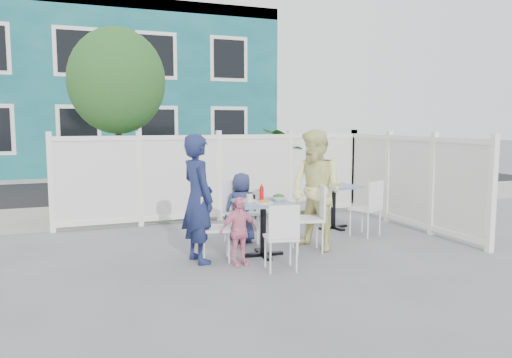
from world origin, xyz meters
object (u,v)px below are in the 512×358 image
object	(u,v)px
chair_back	(239,206)
boy	(242,208)
toddler	(239,231)
chair_left	(210,222)
spare_table	(334,195)
chair_right	(314,213)
utility_cabinet	(76,182)
chair_near	(282,232)
man	(198,199)
woman	(316,190)
main_table	(263,214)

from	to	relation	value
chair_back	boy	bearing A→B (deg)	137.88
toddler	chair_left	bearing A→B (deg)	121.78
spare_table	boy	xyz separation A→B (m)	(-1.82, -0.39, -0.05)
chair_right	boy	size ratio (longest dim) A/B	0.89
boy	utility_cabinet	bearing A→B (deg)	-52.38
chair_back	chair_near	size ratio (longest dim) A/B	1.13
chair_near	boy	xyz separation A→B (m)	(0.03, 1.60, 0.05)
man	woman	bearing A→B (deg)	-100.50
utility_cabinet	main_table	size ratio (longest dim) A/B	1.71
chair_near	boy	world-z (taller)	boy
main_table	man	world-z (taller)	man
utility_cabinet	man	distance (m)	4.42
chair_left	chair_back	bearing A→B (deg)	154.15
chair_back	woman	world-z (taller)	woman
chair_left	woman	bearing A→B (deg)	104.64
chair_near	toddler	distance (m)	0.61
boy	woman	bearing A→B (deg)	140.91
main_table	chair_near	world-z (taller)	chair_near
chair_right	toddler	xyz separation A→B (m)	(-1.23, -0.30, -0.11)
spare_table	woman	bearing A→B (deg)	-129.40
spare_table	chair_back	world-z (taller)	chair_back
main_table	chair_back	size ratio (longest dim) A/B	0.81
main_table	boy	world-z (taller)	boy
chair_back	main_table	bearing A→B (deg)	84.71
utility_cabinet	spare_table	xyz separation A→B (m)	(4.11, -2.99, -0.07)
chair_right	toddler	bearing A→B (deg)	119.24
spare_table	toddler	distance (m)	2.74
chair_near	spare_table	bearing A→B (deg)	57.23
toddler	woman	bearing A→B (deg)	8.03
boy	chair_left	bearing A→B (deg)	51.44
utility_cabinet	spare_table	world-z (taller)	utility_cabinet
main_table	chair_back	bearing A→B (deg)	93.40
chair_left	chair_back	distance (m)	1.08
chair_near	boy	distance (m)	1.60
boy	chair_right	bearing A→B (deg)	136.06
man	woman	distance (m)	1.74
main_table	woman	distance (m)	0.89
main_table	woman	xyz separation A→B (m)	(0.84, 0.06, 0.28)
man	woman	size ratio (longest dim) A/B	0.97
spare_table	man	xyz separation A→B (m)	(-2.71, -1.20, 0.26)
main_table	chair_left	world-z (taller)	chair_left
spare_table	toddler	size ratio (longest dim) A/B	0.91
spare_table	boy	size ratio (longest dim) A/B	0.75
main_table	chair_near	bearing A→B (deg)	-93.78
spare_table	chair_right	bearing A→B (deg)	-129.86
utility_cabinet	chair_back	size ratio (longest dim) A/B	1.38
chair_near	chair_right	bearing A→B (deg)	52.59
utility_cabinet	chair_right	size ratio (longest dim) A/B	1.37
utility_cabinet	main_table	xyz separation A→B (m)	(2.31, -4.23, -0.07)
utility_cabinet	woman	bearing A→B (deg)	-47.71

